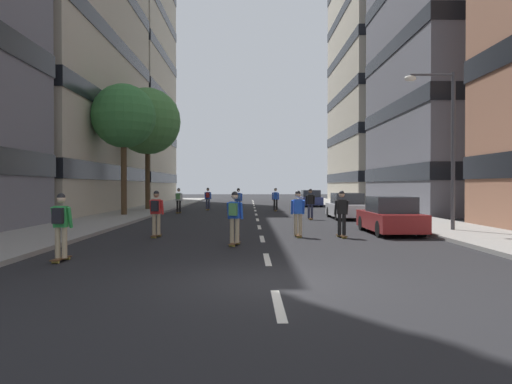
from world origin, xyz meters
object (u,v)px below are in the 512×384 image
at_px(street_tree_mid, 124,116).
at_px(skater_8, 310,203).
at_px(street_tree_near, 147,121).
at_px(streetlamp_right, 444,133).
at_px(skater_7, 61,223).
at_px(skater_2, 298,211).
at_px(skater_0, 208,197).
at_px(skater_1, 156,211).
at_px(skater_9, 234,215).
at_px(skater_6, 276,198).
at_px(skater_4, 238,199).
at_px(parked_car_near, 347,207).
at_px(skater_3, 179,199).
at_px(parked_car_mid, 390,217).
at_px(skater_5, 342,212).
at_px(parked_car_far, 311,199).

distance_m(street_tree_mid, skater_8, 12.87).
bearing_deg(street_tree_near, streetlamp_right, -48.37).
bearing_deg(skater_7, skater_2, 41.38).
bearing_deg(skater_0, streetlamp_right, -58.89).
distance_m(skater_1, skater_9, 3.99).
distance_m(skater_6, skater_9, 21.54).
bearing_deg(skater_6, skater_4, -127.99).
height_order(street_tree_mid, skater_6, street_tree_mid).
relative_size(skater_0, skater_8, 1.00).
distance_m(parked_car_near, street_tree_mid, 14.87).
bearing_deg(skater_0, skater_8, -58.10).
relative_size(skater_1, skater_9, 1.00).
xyz_separation_m(skater_3, skater_6, (6.98, 2.81, -0.03)).
relative_size(street_tree_mid, skater_3, 4.60).
height_order(parked_car_near, street_tree_mid, street_tree_mid).
bearing_deg(street_tree_mid, skater_0, 60.40).
xyz_separation_m(parked_car_near, skater_4, (-6.50, 5.03, 0.32)).
relative_size(parked_car_mid, street_tree_mid, 0.54).
bearing_deg(parked_car_near, skater_1, -132.17).
height_order(streetlamp_right, skater_5, streetlamp_right).
xyz_separation_m(parked_car_mid, parked_car_far, (0.00, 26.00, 0.00)).
relative_size(parked_car_near, skater_6, 2.47).
bearing_deg(skater_5, skater_2, 171.80).
bearing_deg(street_tree_mid, parked_car_far, 47.71).
bearing_deg(skater_8, parked_car_near, 18.97).
distance_m(parked_car_mid, skater_4, 15.43).
height_order(skater_0, skater_6, same).
bearing_deg(skater_6, skater_1, -106.44).
relative_size(street_tree_near, street_tree_mid, 1.14).
bearing_deg(skater_1, skater_8, 53.38).
bearing_deg(streetlamp_right, skater_8, 120.00).
distance_m(streetlamp_right, skater_9, 10.02).
xyz_separation_m(parked_car_mid, skater_9, (-6.24, -3.87, 0.32)).
distance_m(street_tree_mid, skater_3, 7.06).
distance_m(parked_car_mid, streetlamp_right, 4.16).
bearing_deg(skater_9, skater_2, 48.30).
bearing_deg(skater_0, street_tree_near, -169.21).
xyz_separation_m(skater_6, skater_7, (-6.91, -24.70, 0.03)).
relative_size(skater_0, skater_5, 1.00).
bearing_deg(skater_9, skater_4, 90.82).
bearing_deg(parked_car_near, street_tree_mid, 171.41).
height_order(skater_1, skater_4, same).
bearing_deg(skater_3, skater_6, 21.93).
distance_m(parked_car_far, skater_4, 13.66).
height_order(skater_7, skater_8, same).
bearing_deg(streetlamp_right, skater_0, 121.11).
bearing_deg(skater_9, skater_1, 139.73).
height_order(parked_car_near, skater_5, skater_5).
xyz_separation_m(parked_car_mid, street_tree_mid, (-13.62, 11.03, 5.59)).
distance_m(street_tree_near, street_tree_mid, 7.23).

